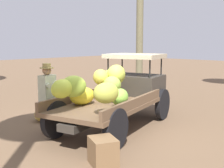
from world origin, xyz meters
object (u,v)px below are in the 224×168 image
truck (119,90)px  loose_banana_bunch (42,114)px  wooden_crate (103,151)px  farmer (48,94)px

truck → loose_banana_bunch: size_ratio=7.89×
loose_banana_bunch → truck: bearing=-55.8°
truck → loose_banana_bunch: (-1.25, 1.83, -0.75)m
wooden_crate → loose_banana_bunch: wooden_crate is taller
wooden_crate → loose_banana_bunch: 3.49m
wooden_crate → farmer: bearing=78.9°
farmer → wooden_crate: farmer is taller
wooden_crate → loose_banana_bunch: size_ratio=0.90×
farmer → loose_banana_bunch: farmer is taller
loose_banana_bunch → farmer: bearing=-114.5°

